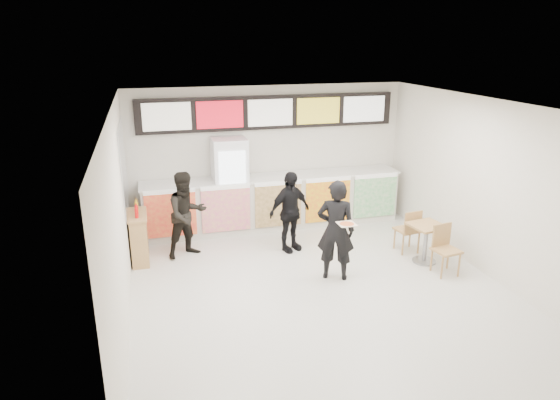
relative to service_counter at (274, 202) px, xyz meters
name	(u,v)px	position (x,y,z in m)	size (l,w,h in m)	color
floor	(322,293)	(0.00, -3.09, -0.57)	(7.00, 7.00, 0.00)	beige
ceiling	(327,106)	(0.00, -3.09, 2.43)	(7.00, 7.00, 0.00)	white
wall_back	(269,156)	(0.00, 0.41, 0.93)	(6.00, 6.00, 0.00)	silver
wall_left	(120,224)	(-3.00, -3.09, 0.93)	(7.00, 7.00, 0.00)	silver
wall_right	(493,190)	(3.00, -3.09, 0.93)	(7.00, 7.00, 0.00)	silver
service_counter	(274,202)	(0.00, 0.00, 0.00)	(5.56, 0.77, 1.14)	silver
menu_board	(270,112)	(0.00, 0.32, 1.88)	(5.50, 0.14, 0.70)	black
drinks_fridge	(230,186)	(-0.93, 0.02, 0.43)	(0.70, 0.67, 2.00)	white
mirror_panel	(123,164)	(-2.99, -0.64, 1.18)	(0.01, 2.00, 1.50)	#B2B7BF
customer_main	(336,230)	(0.39, -2.63, 0.30)	(0.64, 0.42, 1.74)	black
customer_left	(187,215)	(-1.94, -1.03, 0.24)	(0.79, 0.62, 1.63)	black
customer_mid	(290,212)	(-0.02, -1.29, 0.21)	(0.92, 0.38, 1.57)	black
pizza_slice	(347,224)	(0.39, -3.08, 0.58)	(0.36, 0.36, 0.02)	beige
cafe_table	(426,236)	(2.22, -2.47, -0.07)	(0.67, 1.53, 0.87)	#AD7C4F
condiment_ledge	(139,237)	(-2.82, -1.05, -0.10)	(0.33, 0.82, 1.10)	#AD7C4F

